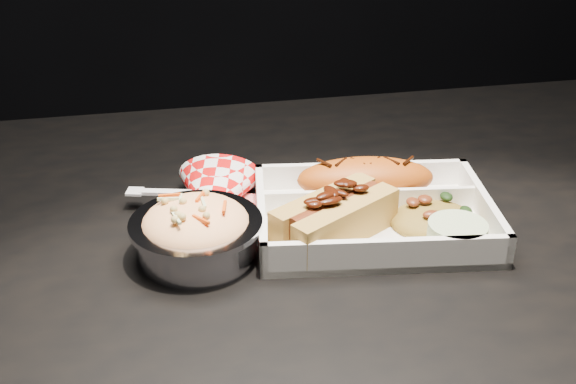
{
  "coord_description": "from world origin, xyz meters",
  "views": [
    {
      "loc": [
        -0.19,
        -0.65,
        1.15
      ],
      "look_at": [
        -0.07,
        -0.02,
        0.81
      ],
      "focal_mm": 45.0,
      "sensor_mm": 36.0,
      "label": 1
    }
  ],
  "objects_px": {
    "fried_pastry": "(365,179)",
    "foil_coleslaw_cup": "(196,230)",
    "dining_table": "(341,296)",
    "hotdog": "(335,214)",
    "napkin_fork": "(214,197)",
    "food_tray": "(372,219)"
  },
  "relations": [
    {
      "from": "fried_pastry",
      "to": "hotdog",
      "type": "bearing_deg",
      "value": -126.56
    },
    {
      "from": "food_tray",
      "to": "hotdog",
      "type": "relative_size",
      "value": 1.86
    },
    {
      "from": "food_tray",
      "to": "foil_coleslaw_cup",
      "type": "distance_m",
      "value": 0.19
    },
    {
      "from": "fried_pastry",
      "to": "hotdog",
      "type": "height_order",
      "value": "hotdog"
    },
    {
      "from": "foil_coleslaw_cup",
      "to": "fried_pastry",
      "type": "bearing_deg",
      "value": 20.88
    },
    {
      "from": "fried_pastry",
      "to": "foil_coleslaw_cup",
      "type": "bearing_deg",
      "value": -159.12
    },
    {
      "from": "hotdog",
      "to": "foil_coleslaw_cup",
      "type": "distance_m",
      "value": 0.14
    },
    {
      "from": "food_tray",
      "to": "hotdog",
      "type": "xyz_separation_m",
      "value": [
        -0.05,
        -0.02,
        0.02
      ]
    },
    {
      "from": "dining_table",
      "to": "fried_pastry",
      "type": "height_order",
      "value": "fried_pastry"
    },
    {
      "from": "foil_coleslaw_cup",
      "to": "dining_table",
      "type": "bearing_deg",
      "value": 8.89
    },
    {
      "from": "fried_pastry",
      "to": "foil_coleslaw_cup",
      "type": "distance_m",
      "value": 0.21
    },
    {
      "from": "dining_table",
      "to": "food_tray",
      "type": "xyz_separation_m",
      "value": [
        0.03,
        -0.0,
        0.1
      ]
    },
    {
      "from": "hotdog",
      "to": "foil_coleslaw_cup",
      "type": "relative_size",
      "value": 1.09
    },
    {
      "from": "foil_coleslaw_cup",
      "to": "napkin_fork",
      "type": "height_order",
      "value": "same"
    },
    {
      "from": "fried_pastry",
      "to": "hotdog",
      "type": "relative_size",
      "value": 1.07
    },
    {
      "from": "food_tray",
      "to": "napkin_fork",
      "type": "height_order",
      "value": "napkin_fork"
    },
    {
      "from": "fried_pastry",
      "to": "hotdog",
      "type": "distance_m",
      "value": 0.09
    },
    {
      "from": "dining_table",
      "to": "fried_pastry",
      "type": "distance_m",
      "value": 0.14
    },
    {
      "from": "dining_table",
      "to": "food_tray",
      "type": "height_order",
      "value": "food_tray"
    },
    {
      "from": "hotdog",
      "to": "napkin_fork",
      "type": "distance_m",
      "value": 0.15
    },
    {
      "from": "dining_table",
      "to": "food_tray",
      "type": "relative_size",
      "value": 4.41
    },
    {
      "from": "dining_table",
      "to": "fried_pastry",
      "type": "xyz_separation_m",
      "value": [
        0.04,
        0.05,
        0.12
      ]
    }
  ]
}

